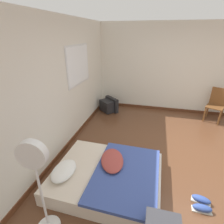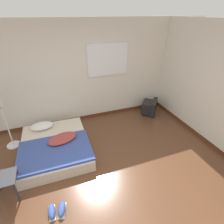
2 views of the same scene
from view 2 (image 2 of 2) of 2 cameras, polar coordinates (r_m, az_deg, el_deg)
The scene contains 7 objects.
ground_plane at distance 3.38m, azimuth -0.43°, elevation -23.01°, with size 20.00×20.00×0.00m, color brown.
wall_back at distance 4.62m, azimuth -10.89°, elevation 11.73°, with size 7.47×0.08×2.60m.
mattress_bed at distance 4.09m, azimuth -18.07°, elevation -10.42°, with size 1.44×1.73×0.38m.
crt_tv at distance 5.37m, azimuth 12.30°, elevation 1.58°, with size 0.63×0.64×0.43m.
side_stool at distance 3.46m, azimuth -31.79°, elevation -18.66°, with size 0.39×0.39×0.43m.
sneaker_pair at distance 3.19m, azimuth -17.54°, elevation -28.27°, with size 0.29×0.29×0.10m.
standing_fan at distance 4.26m, azimuth -32.39°, elevation 0.35°, with size 0.30×0.33×1.32m.
Camera 2 is at (-0.68, -1.92, 2.70)m, focal length 28.00 mm.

